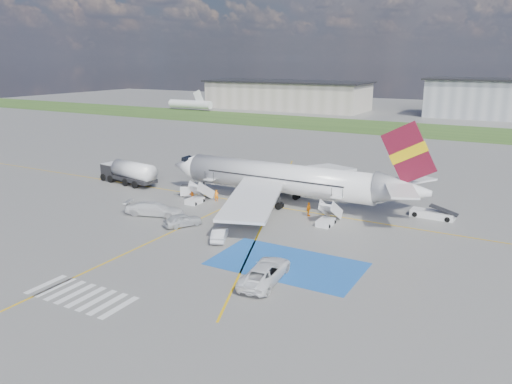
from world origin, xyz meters
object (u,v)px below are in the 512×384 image
(gpu_cart, at_px, (188,191))
(belt_loader, at_px, (433,215))
(van_white_a, at_px, (265,269))
(airliner, at_px, (289,179))
(car_silver_a, at_px, (183,220))
(fuel_tanker, at_px, (129,174))
(car_silver_b, at_px, (220,234))
(van_white_b, at_px, (154,207))

(gpu_cart, xyz_separation_m, belt_loader, (31.60, 6.59, -0.32))
(van_white_a, bearing_deg, airliner, -76.63)
(belt_loader, relative_size, car_silver_a, 1.25)
(fuel_tanker, height_order, van_white_a, fuel_tanker)
(airliner, xyz_separation_m, belt_loader, (17.76, 3.20, -2.99))
(fuel_tanker, distance_m, belt_loader, 44.20)
(car_silver_a, distance_m, van_white_a, 17.19)
(airliner, bearing_deg, car_silver_b, -91.65)
(car_silver_b, distance_m, van_white_a, 10.99)
(car_silver_a, xyz_separation_m, van_white_a, (15.11, -8.18, 0.33))
(car_silver_b, bearing_deg, van_white_a, 119.91)
(fuel_tanker, relative_size, van_white_b, 1.91)
(car_silver_a, height_order, van_white_a, van_white_a)
(fuel_tanker, xyz_separation_m, gpu_cart, (12.28, -1.42, -0.77))
(car_silver_a, bearing_deg, gpu_cart, -25.73)
(gpu_cart, bearing_deg, fuel_tanker, 153.39)
(airliner, relative_size, car_silver_b, 9.10)
(van_white_a, distance_m, van_white_b, 22.82)
(car_silver_a, height_order, van_white_b, van_white_b)
(van_white_a, bearing_deg, belt_loader, -117.62)
(airliner, relative_size, gpu_cart, 16.53)
(fuel_tanker, distance_m, car_silver_b, 29.15)
(gpu_cart, relative_size, van_white_b, 0.40)
(gpu_cart, xyz_separation_m, car_silver_a, (7.18, -10.63, 0.02))
(car_silver_b, bearing_deg, gpu_cart, -67.12)
(fuel_tanker, xyz_separation_m, van_white_a, (34.58, -20.23, -0.42))
(car_silver_a, bearing_deg, van_white_b, 14.06)
(gpu_cart, relative_size, car_silver_a, 0.51)
(gpu_cart, distance_m, van_white_a, 29.17)
(car_silver_a, bearing_deg, van_white_a, -178.19)
(fuel_tanker, relative_size, car_silver_b, 2.66)
(gpu_cart, distance_m, car_silver_b, 18.23)
(van_white_b, bearing_deg, belt_loader, -77.77)
(gpu_cart, bearing_deg, car_silver_b, -62.79)
(belt_loader, relative_size, van_white_a, 0.96)
(belt_loader, bearing_deg, van_white_a, -107.17)
(airliner, distance_m, car_silver_a, 15.74)
(belt_loader, xyz_separation_m, van_white_a, (-9.30, -25.39, 0.67))
(airliner, bearing_deg, belt_loader, 10.21)
(belt_loader, height_order, van_white_b, van_white_b)
(gpu_cart, bearing_deg, car_silver_a, -75.96)
(belt_loader, height_order, van_white_a, van_white_a)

